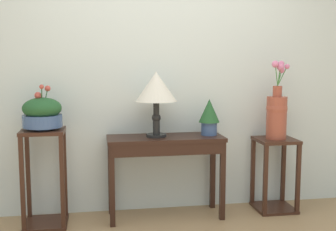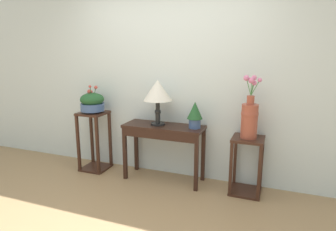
% 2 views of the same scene
% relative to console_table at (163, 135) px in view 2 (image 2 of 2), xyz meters
% --- Properties ---
extents(back_wall_with_art, '(9.00, 0.10, 2.80)m').
position_rel_console_table_xyz_m(back_wall_with_art, '(-0.02, 0.31, 0.78)').
color(back_wall_with_art, silver).
rests_on(back_wall_with_art, ground).
extents(console_table, '(1.03, 0.39, 0.74)m').
position_rel_console_table_xyz_m(console_table, '(0.00, 0.00, 0.00)').
color(console_table, black).
rests_on(console_table, ground).
extents(table_lamp, '(0.36, 0.36, 0.58)m').
position_rel_console_table_xyz_m(table_lamp, '(-0.08, 0.02, 0.54)').
color(table_lamp, black).
rests_on(table_lamp, console_table).
extents(potted_plant_on_console, '(0.19, 0.19, 0.33)m').
position_rel_console_table_xyz_m(potted_plant_on_console, '(0.40, 0.04, 0.30)').
color(potted_plant_on_console, '#3D5684').
rests_on(potted_plant_on_console, console_table).
extents(pedestal_stand_left, '(0.36, 0.36, 0.84)m').
position_rel_console_table_xyz_m(pedestal_stand_left, '(-1.05, -0.00, -0.20)').
color(pedestal_stand_left, '#381E14').
rests_on(pedestal_stand_left, ground).
extents(planter_bowl_wide_left, '(0.33, 0.33, 0.38)m').
position_rel_console_table_xyz_m(planter_bowl_wide_left, '(-1.05, -0.00, 0.36)').
color(planter_bowl_wide_left, '#3D5684').
rests_on(planter_bowl_wide_left, pedestal_stand_left).
extents(pedestal_stand_right, '(0.36, 0.36, 0.69)m').
position_rel_console_table_xyz_m(pedestal_stand_right, '(1.05, 0.04, -0.28)').
color(pedestal_stand_right, '#381E14').
rests_on(pedestal_stand_right, ground).
extents(flower_vase_tall_right, '(0.21, 0.20, 0.72)m').
position_rel_console_table_xyz_m(flower_vase_tall_right, '(1.05, 0.03, 0.32)').
color(flower_vase_tall_right, '#9E4733').
rests_on(flower_vase_tall_right, pedestal_stand_right).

